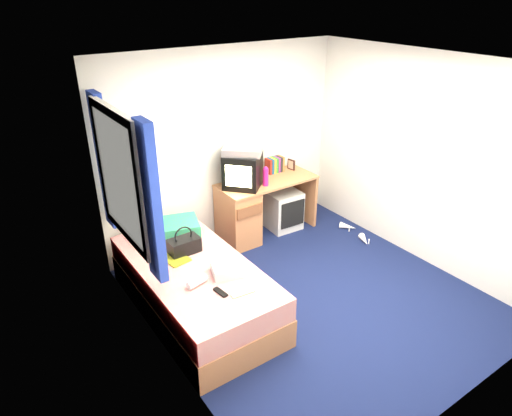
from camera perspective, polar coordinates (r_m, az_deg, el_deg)
ground at (r=4.99m, az=6.86°, el=-10.96°), size 3.40×3.40×0.00m
room_shell at (r=4.28m, az=7.89°, el=4.72°), size 3.40×3.40×3.40m
bed at (r=4.67m, az=-7.62°, el=-9.86°), size 1.01×2.00×0.54m
pillow at (r=5.07m, az=-10.69°, el=-2.48°), size 0.70×0.55×0.13m
desk at (r=5.83m, az=-0.92°, el=-0.19°), size 1.30×0.55×0.75m
storage_cube at (r=6.17m, az=3.34°, el=-0.18°), size 0.44×0.44×0.53m
crt_tv at (r=5.57m, az=-1.67°, el=4.72°), size 0.58×0.58×0.42m
vcr at (r=5.48m, az=-1.70°, el=7.22°), size 0.56×0.55×0.09m
book_row at (r=6.06m, az=2.35°, el=5.42°), size 0.24×0.13×0.20m
picture_frame at (r=6.17m, az=4.43°, el=5.44°), size 0.04×0.12×0.14m
pink_water_bottle at (r=5.63m, az=1.21°, el=3.88°), size 0.08×0.08×0.22m
aerosol_can at (r=5.72m, az=0.51°, el=4.06°), size 0.06×0.06×0.19m
handbag at (r=4.69m, az=-8.99°, el=-4.59°), size 0.32×0.18×0.30m
towel at (r=4.34m, az=-3.56°, el=-7.67°), size 0.34×0.31×0.09m
magazine at (r=4.64m, az=-10.07°, el=-6.21°), size 0.25×0.31×0.01m
water_bottle at (r=4.22m, az=-7.36°, el=-9.14°), size 0.21×0.11×0.07m
colour_swatch_fan at (r=4.10m, az=-1.65°, el=-10.61°), size 0.22×0.08×0.01m
remote_control at (r=4.12m, az=-4.45°, el=-10.45°), size 0.07×0.16×0.02m
window_assembly at (r=4.29m, az=-16.26°, el=3.45°), size 0.11×1.42×1.40m
white_heels at (r=6.18m, az=12.38°, el=-3.09°), size 0.27×0.62×0.09m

